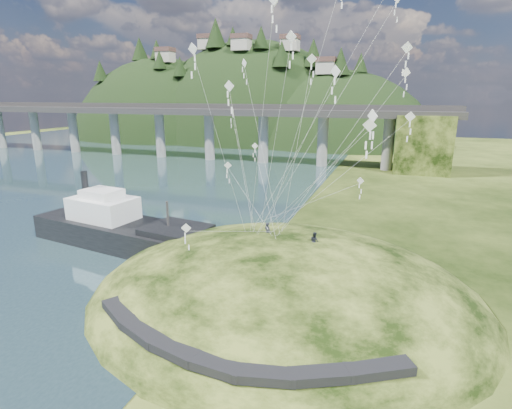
% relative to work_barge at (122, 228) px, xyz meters
% --- Properties ---
extents(ground, '(320.00, 320.00, 0.00)m').
position_rel_work_barge_xyz_m(ground, '(13.34, -7.67, -2.12)').
color(ground, black).
rests_on(ground, ground).
extents(grass_hill, '(36.00, 32.00, 13.00)m').
position_rel_work_barge_xyz_m(grass_hill, '(21.34, -5.67, -3.62)').
color(grass_hill, black).
rests_on(grass_hill, ground).
extents(footpath, '(22.29, 5.84, 0.83)m').
position_rel_work_barge_xyz_m(footpath, '(20.80, -17.41, -0.03)').
color(footpath, black).
rests_on(footpath, ground).
extents(bridge, '(160.00, 11.00, 15.00)m').
position_rel_work_barge_xyz_m(bridge, '(-13.12, 62.40, 7.59)').
color(bridge, '#2D2B2B').
rests_on(bridge, ground).
extents(far_ridge, '(153.00, 70.00, 94.50)m').
position_rel_work_barge_xyz_m(far_ridge, '(-30.24, 114.51, -9.55)').
color(far_ridge, black).
rests_on(far_ridge, ground).
extents(work_barge, '(24.82, 10.01, 8.44)m').
position_rel_work_barge_xyz_m(work_barge, '(0.00, 0.00, 0.00)').
color(work_barge, black).
rests_on(work_barge, ground).
extents(wooden_dock, '(13.15, 5.65, 0.94)m').
position_rel_work_barge_xyz_m(wooden_dock, '(10.00, 0.55, -1.70)').
color(wooden_dock, '#381B17').
rests_on(wooden_dock, ground).
extents(kite_flyers, '(5.57, 1.86, 1.97)m').
position_rel_work_barge_xyz_m(kite_flyers, '(21.69, -3.84, 3.69)').
color(kite_flyers, '#23262F').
rests_on(kite_flyers, ground).
extents(kite_swarm, '(18.72, 17.39, 21.78)m').
position_rel_work_barge_xyz_m(kite_swarm, '(23.30, -4.81, 15.78)').
color(kite_swarm, white).
rests_on(kite_swarm, ground).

